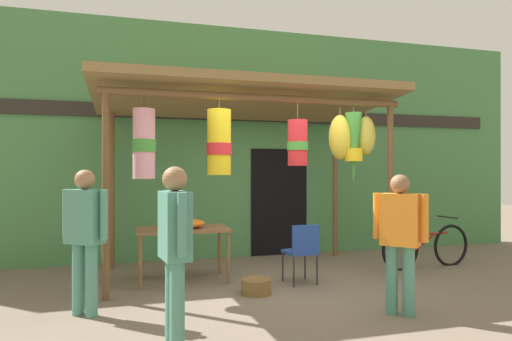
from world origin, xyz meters
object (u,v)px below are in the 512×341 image
display_table (183,234)px  vendor_in_orange (175,242)px  flower_heap_on_table (183,224)px  wicker_basket_by_table (256,286)px  parked_bicycle (426,246)px  folding_chair (302,248)px  customer_foreground (85,230)px  shopper_by_bananas (400,233)px

display_table → vendor_in_orange: size_ratio=0.80×
flower_heap_on_table → wicker_basket_by_table: size_ratio=1.63×
parked_bicycle → display_table: bearing=177.3°
display_table → wicker_basket_by_table: size_ratio=3.28×
folding_chair → parked_bicycle: (2.36, 0.45, -0.16)m
wicker_basket_by_table → flower_heap_on_table: bearing=134.8°
wicker_basket_by_table → display_table: bearing=132.8°
display_table → flower_heap_on_table: bearing=-91.4°
wicker_basket_by_table → customer_foreground: bearing=-170.8°
shopper_by_bananas → display_table: bearing=134.6°
customer_foreground → parked_bicycle: bearing=11.5°
folding_chair → shopper_by_bananas: size_ratio=0.54×
display_table → folding_chair: (1.58, -0.64, -0.18)m
flower_heap_on_table → parked_bicycle: size_ratio=0.37×
flower_heap_on_table → vendor_in_orange: (-0.35, -2.37, 0.12)m
folding_chair → wicker_basket_by_table: bearing=-160.2°
display_table → customer_foreground: (-1.20, -1.24, 0.25)m
flower_heap_on_table → shopper_by_bananas: bearing=-44.6°
shopper_by_bananas → vendor_in_orange: bearing=-173.7°
display_table → shopper_by_bananas: bearing=-45.4°
display_table → parked_bicycle: size_ratio=0.74×
shopper_by_bananas → wicker_basket_by_table: bearing=135.8°
folding_chair → customer_foreground: size_ratio=0.53×
folding_chair → parked_bicycle: bearing=10.8°
flower_heap_on_table → wicker_basket_by_table: bearing=-45.2°
folding_chair → wicker_basket_by_table: folding_chair is taller
flower_heap_on_table → vendor_in_orange: vendor_in_orange is taller
vendor_in_orange → customer_foreground: bearing=125.7°
wicker_basket_by_table → shopper_by_bananas: shopper_by_bananas is taller
display_table → vendor_in_orange: bearing=-98.1°
folding_chair → vendor_in_orange: size_ratio=0.52×
display_table → flower_heap_on_table: size_ratio=2.01×
vendor_in_orange → customer_foreground: vendor_in_orange is taller
parked_bicycle → customer_foreground: size_ratio=1.10×
parked_bicycle → flower_heap_on_table: bearing=178.1°
flower_heap_on_table → customer_foreground: bearing=-135.6°
shopper_by_bananas → parked_bicycle: bearing=47.4°
display_table → parked_bicycle: (3.93, -0.19, -0.34)m
folding_chair → vendor_in_orange: bearing=-137.1°
flower_heap_on_table → parked_bicycle: bearing=-1.9°
folding_chair → vendor_in_orange: 2.67m
parked_bicycle → vendor_in_orange: (-4.28, -2.24, 0.61)m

